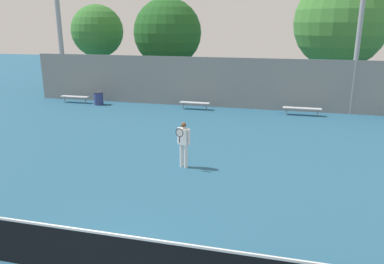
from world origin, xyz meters
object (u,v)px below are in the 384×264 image
(light_pole_far_right, at_px, (59,26))
(tree_dark_dense, at_px, (341,22))
(tennis_net, at_px, (100,255))
(tree_green_tall, at_px, (167,33))
(tree_green_broad, at_px, (97,31))
(bench_courtside_far, at_px, (302,108))
(bench_courtside_near, at_px, (75,97))
(tennis_player, at_px, (184,143))
(trash_bin, at_px, (99,98))
(bench_adjacent_court, at_px, (195,103))

(light_pole_far_right, bearing_deg, tree_dark_dense, 19.30)
(tree_dark_dense, bearing_deg, tennis_net, -106.43)
(tree_green_tall, distance_m, tree_green_broad, 6.74)
(bench_courtside_far, bearing_deg, bench_courtside_near, 180.00)
(tennis_player, relative_size, light_pole_far_right, 0.19)
(bench_courtside_near, distance_m, trash_bin, 1.82)
(tree_green_broad, bearing_deg, bench_courtside_far, -24.38)
(bench_adjacent_court, bearing_deg, tennis_net, -83.13)
(tennis_player, bearing_deg, tree_dark_dense, 84.01)
(tennis_net, relative_size, bench_courtside_far, 5.69)
(bench_courtside_near, xyz_separation_m, tree_green_tall, (4.60, 5.92, 3.98))
(trash_bin, xyz_separation_m, tree_green_broad, (-3.78, 7.61, 4.02))
(tennis_player, relative_size, trash_bin, 2.04)
(bench_adjacent_court, bearing_deg, tree_dark_dense, 40.72)
(bench_courtside_near, bearing_deg, tree_green_tall, 52.14)
(bench_adjacent_court, bearing_deg, light_pole_far_right, 173.17)
(tennis_player, relative_size, bench_courtside_far, 0.79)
(light_pole_far_right, xyz_separation_m, tree_green_broad, (-0.57, 6.30, -0.44))
(bench_courtside_far, distance_m, tree_green_tall, 12.17)
(light_pole_far_right, bearing_deg, tennis_player, -42.65)
(trash_bin, bearing_deg, light_pole_far_right, 157.74)
(bench_courtside_near, relative_size, bench_courtside_far, 0.89)
(light_pole_far_right, relative_size, tree_green_tall, 1.26)
(tree_green_broad, xyz_separation_m, tree_dark_dense, (18.92, 0.13, 0.68))
(light_pole_far_right, height_order, trash_bin, light_pole_far_right)
(trash_bin, bearing_deg, bench_adjacent_court, 1.54)
(bench_courtside_far, height_order, trash_bin, trash_bin)
(tennis_player, xyz_separation_m, trash_bin, (-8.24, 9.23, -0.53))
(bench_adjacent_court, xyz_separation_m, tree_green_broad, (-10.13, 7.44, 4.04))
(bench_courtside_near, distance_m, light_pole_far_right, 4.83)
(tennis_net, xyz_separation_m, tree_green_broad, (-12.03, 23.25, 3.89))
(bench_courtside_far, relative_size, tree_green_broad, 0.33)
(bench_courtside_near, xyz_separation_m, trash_bin, (1.81, -0.17, 0.02))
(bench_adjacent_court, bearing_deg, trash_bin, -178.46)
(tennis_net, bearing_deg, tennis_player, 90.11)
(tennis_net, xyz_separation_m, bench_adjacent_court, (-1.90, 15.81, -0.16))
(tree_green_tall, bearing_deg, trash_bin, -114.59)
(tennis_player, height_order, bench_courtside_far, tennis_player)
(tree_green_tall, xyz_separation_m, tree_green_broad, (-6.57, 1.52, 0.06))
(bench_courtside_far, bearing_deg, trash_bin, -179.23)
(tree_green_tall, relative_size, tree_dark_dense, 0.82)
(tennis_player, relative_size, tree_dark_dense, 0.20)
(bench_courtside_near, relative_size, trash_bin, 2.29)
(trash_bin, bearing_deg, tree_dark_dense, 27.08)
(tennis_net, height_order, tree_green_tall, tree_green_tall)
(bench_courtside_far, height_order, tree_dark_dense, tree_dark_dense)
(bench_courtside_far, distance_m, tree_green_broad, 18.48)
(bench_adjacent_court, height_order, light_pole_far_right, light_pole_far_right)
(bench_adjacent_court, distance_m, tree_dark_dense, 12.53)
(bench_courtside_near, distance_m, tree_green_tall, 8.49)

